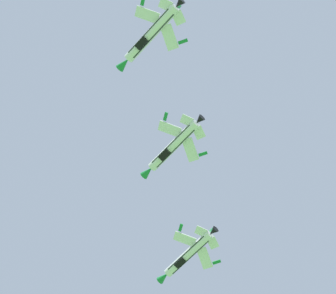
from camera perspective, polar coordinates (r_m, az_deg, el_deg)
The scene contains 3 objects.
fighter_jet_lead at distance 157.96m, azimuth 1.36°, elevation -7.43°, with size 11.38×14.10×4.63m.
fighter_jet_left_wing at distance 148.49m, azimuth 0.33°, elevation 0.02°, with size 11.31×14.10×4.84m.
fighter_jet_right_wing at distance 138.18m, azimuth -1.20°, elevation 7.74°, with size 11.26×14.10×4.95m.
Camera 1 is at (-2.78, 0.79, 1.89)m, focal length 88.61 mm.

